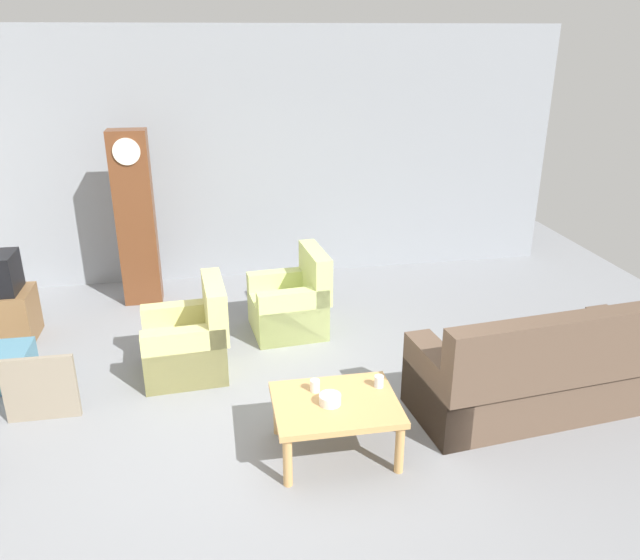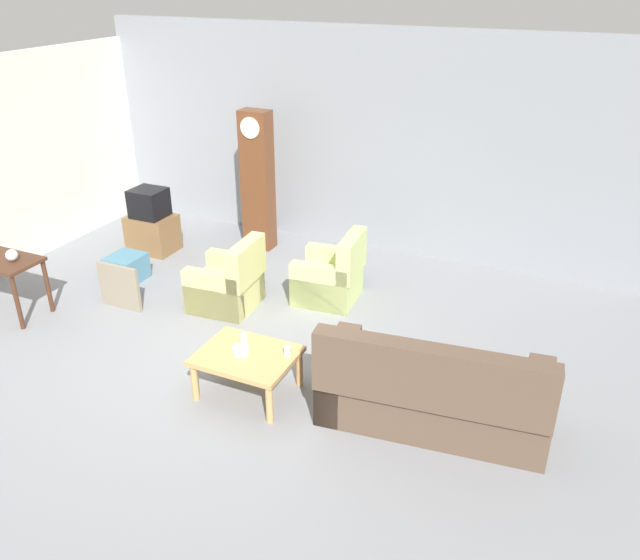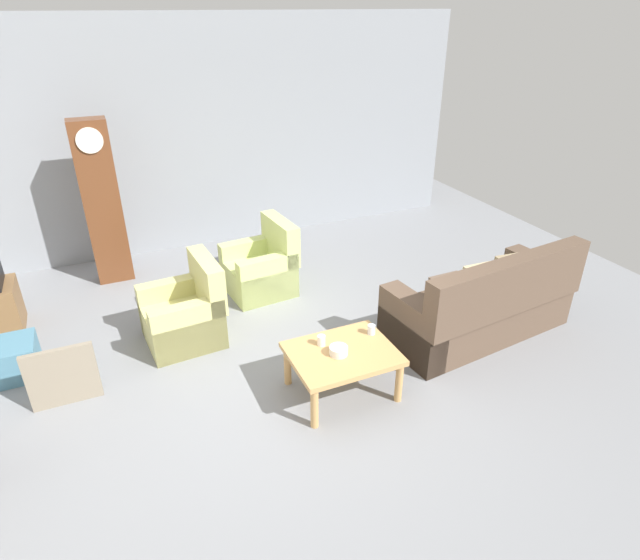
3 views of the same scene
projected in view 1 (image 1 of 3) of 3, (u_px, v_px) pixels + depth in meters
ground_plane at (276, 421)px, 5.32m from camera, size 10.40×10.40×0.00m
garage_door_wall at (241, 157)px, 8.01m from camera, size 8.40×0.16×3.20m
couch_floral at (537, 375)px, 5.35m from camera, size 2.18×1.11×1.04m
armchair_olive_near at (189, 343)px, 5.99m from camera, size 0.84×0.81×0.92m
armchair_olive_far at (292, 305)px, 6.83m from camera, size 0.86×0.83×0.92m
coffee_table_wood at (336, 409)px, 4.79m from camera, size 0.96×0.76×0.46m
grandfather_clock at (136, 219)px, 7.31m from camera, size 0.44×0.30×2.09m
tv_stand_cabinet at (1, 316)px, 6.64m from camera, size 0.68×0.52×0.55m
framed_picture_leaning at (40, 389)px, 5.25m from camera, size 0.60×0.05×0.59m
storage_box_blue at (7, 367)px, 5.83m from camera, size 0.44×0.47×0.36m
cup_white_porcelain at (315, 386)px, 4.89m from camera, size 0.08×0.08×0.10m
cup_blue_rimmed at (379, 381)px, 4.95m from camera, size 0.07×0.07×0.10m
bowl_white_stacked at (330, 399)px, 4.72m from camera, size 0.17×0.17×0.08m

